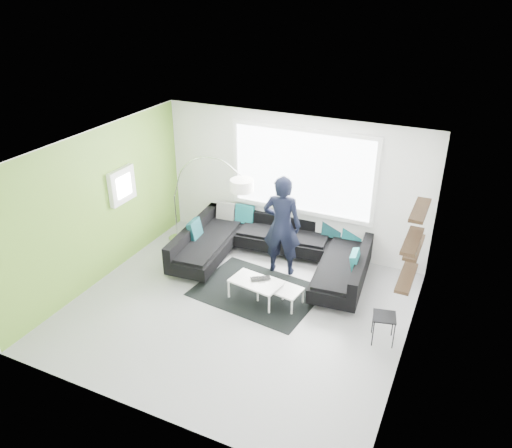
{
  "coord_description": "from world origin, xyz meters",
  "views": [
    {
      "loc": [
        3.23,
        -6.17,
        5.14
      ],
      "look_at": [
        -0.06,
        0.9,
        1.22
      ],
      "focal_mm": 35.0,
      "sensor_mm": 36.0,
      "label": 1
    }
  ],
  "objects": [
    {
      "name": "ground",
      "position": [
        0.0,
        0.0,
        0.0
      ],
      "size": [
        5.5,
        5.5,
        0.0
      ],
      "primitive_type": "plane",
      "color": "gray",
      "rests_on": "ground"
    },
    {
      "name": "person",
      "position": [
        0.2,
        1.47,
        0.98
      ],
      "size": [
        0.88,
        0.72,
        1.96
      ],
      "primitive_type": "imported",
      "rotation": [
        0.0,
        0.0,
        3.32
      ],
      "color": "black",
      "rests_on": "ground"
    },
    {
      "name": "coffee_table",
      "position": [
        0.37,
        0.46,
        0.19
      ],
      "size": [
        1.22,
        0.82,
        0.37
      ],
      "primitive_type": "cube",
      "rotation": [
        0.0,
        0.0,
        -0.15
      ],
      "color": "white",
      "rests_on": "ground"
    },
    {
      "name": "room_shell",
      "position": [
        0.04,
        0.21,
        1.81
      ],
      "size": [
        5.54,
        5.04,
        2.82
      ],
      "color": "white",
      "rests_on": "ground"
    },
    {
      "name": "side_table",
      "position": [
        2.41,
        0.24,
        0.23
      ],
      "size": [
        0.41,
        0.41,
        0.47
      ],
      "primitive_type": "cube",
      "rotation": [
        0.0,
        0.0,
        0.23
      ],
      "color": "black",
      "rests_on": "ground"
    },
    {
      "name": "sectional_sofa",
      "position": [
        0.01,
        1.52,
        0.34
      ],
      "size": [
        3.76,
        2.53,
        0.77
      ],
      "rotation": [
        0.0,
        0.0,
        0.09
      ],
      "color": "black",
      "rests_on": "ground"
    },
    {
      "name": "laptop",
      "position": [
        0.23,
        0.47,
        0.38
      ],
      "size": [
        0.56,
        0.55,
        0.03
      ],
      "primitive_type": "imported",
      "rotation": [
        0.0,
        0.0,
        0.61
      ],
      "color": "black",
      "rests_on": "coffee_table"
    },
    {
      "name": "rug",
      "position": [
        0.08,
        0.63,
        0.01
      ],
      "size": [
        2.3,
        1.79,
        0.01
      ],
      "primitive_type": "cube",
      "rotation": [
        0.0,
        0.0,
        -0.12
      ],
      "color": "black",
      "rests_on": "ground"
    },
    {
      "name": "arc_lamp",
      "position": [
        -2.32,
        1.72,
        1.02
      ],
      "size": [
        2.0,
        1.0,
        2.04
      ],
      "primitive_type": null,
      "rotation": [
        0.0,
        0.0,
        -0.16
      ],
      "color": "white",
      "rests_on": "ground"
    }
  ]
}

